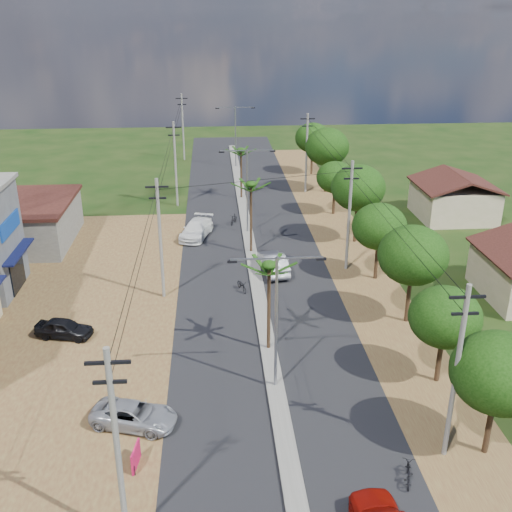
{
  "coord_description": "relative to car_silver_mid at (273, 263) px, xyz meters",
  "views": [
    {
      "loc": [
        -3.19,
        -28.06,
        19.8
      ],
      "look_at": [
        -0.17,
        12.11,
        3.0
      ],
      "focal_mm": 42.0,
      "sensor_mm": 36.0,
      "label": 1
    }
  ],
  "objects": [
    {
      "name": "utility_pole_e_b",
      "position": [
        6.0,
        0.2,
        3.96
      ],
      "size": [
        1.6,
        0.24,
        9.0
      ],
      "color": "#605E56",
      "rests_on": "ground"
    },
    {
      "name": "streetlight_mid",
      "position": [
        -1.5,
        9.2,
        3.98
      ],
      "size": [
        5.1,
        0.18,
        8.0
      ],
      "color": "gray",
      "rests_on": "ground"
    },
    {
      "name": "dirt_lot_west",
      "position": [
        -16.5,
        -7.8,
        -0.78
      ],
      "size": [
        18.0,
        46.0,
        0.04
      ],
      "primitive_type": "cube",
      "color": "brown",
      "rests_on": "ground"
    },
    {
      "name": "utility_pole_w_b",
      "position": [
        -8.5,
        -3.8,
        3.96
      ],
      "size": [
        1.6,
        0.24,
        9.0
      ],
      "color": "#605E56",
      "rests_on": "ground"
    },
    {
      "name": "tree_east_h",
      "position": [
        8.0,
        30.2,
        3.84
      ],
      "size": [
        4.4,
        4.4,
        6.52
      ],
      "color": "black",
      "rests_on": "ground"
    },
    {
      "name": "tree_east_b",
      "position": [
        7.8,
        -15.8,
        3.31
      ],
      "size": [
        4.0,
        4.0,
        5.83
      ],
      "color": "black",
      "rests_on": "ground"
    },
    {
      "name": "car_silver_mid",
      "position": [
        0.0,
        0.0,
        0.0
      ],
      "size": [
        2.32,
        5.05,
        1.6
      ],
      "primitive_type": "imported",
      "rotation": [
        0.0,
        0.0,
        3.27
      ],
      "color": "#94969C",
      "rests_on": "ground"
    },
    {
      "name": "tree_east_c",
      "position": [
        8.2,
        -8.8,
        4.06
      ],
      "size": [
        4.6,
        4.6,
        6.83
      ],
      "color": "black",
      "rests_on": "ground"
    },
    {
      "name": "moto_rider_east",
      "position": [
        3.7,
        -23.42,
        -0.36
      ],
      "size": [
        1.03,
        1.78,
        0.88
      ],
      "primitive_type": "imported",
      "rotation": [
        0.0,
        0.0,
        2.86
      ],
      "color": "black",
      "rests_on": "ground"
    },
    {
      "name": "utility_pole_e_a",
      "position": [
        6.0,
        -21.8,
        3.96
      ],
      "size": [
        1.6,
        0.24,
        9.0
      ],
      "color": "#605E56",
      "rests_on": "ground"
    },
    {
      "name": "roadside_sign",
      "position": [
        -8.6,
        -21.55,
        -0.25
      ],
      "size": [
        0.29,
        1.34,
        1.12
      ],
      "rotation": [
        0.0,
        0.0,
        -0.15
      ],
      "color": "#B51042",
      "rests_on": "ground"
    },
    {
      "name": "car_parked_silver",
      "position": [
        -9.0,
        -18.55,
        -0.19
      ],
      "size": [
        4.79,
        3.21,
        1.22
      ],
      "primitive_type": "imported",
      "rotation": [
        0.0,
        0.0,
        1.28
      ],
      "color": "#94969C",
      "rests_on": "ground"
    },
    {
      "name": "utility_pole_w_a",
      "position": [
        -8.5,
        -25.8,
        3.96
      ],
      "size": [
        1.6,
        0.24,
        9.0
      ],
      "color": "#605E56",
      "rests_on": "ground"
    },
    {
      "name": "moto_rider_west_a",
      "position": [
        -2.7,
        -3.26,
        -0.36
      ],
      "size": [
        1.09,
        1.78,
        0.88
      ],
      "primitive_type": "imported",
      "rotation": [
        0.0,
        0.0,
        0.33
      ],
      "color": "black",
      "rests_on": "ground"
    },
    {
      "name": "palm_median_far",
      "position": [
        -1.5,
        20.2,
        4.46
      ],
      "size": [
        2.0,
        2.0,
        5.85
      ],
      "color": "black",
      "rests_on": "ground"
    },
    {
      "name": "tree_east_g",
      "position": [
        8.3,
        22.2,
        4.44
      ],
      "size": [
        5.0,
        5.0,
        7.38
      ],
      "color": "black",
      "rests_on": "ground"
    },
    {
      "name": "streetlight_far",
      "position": [
        -1.5,
        34.2,
        3.98
      ],
      "size": [
        5.1,
        0.18,
        8.0
      ],
      "color": "gray",
      "rests_on": "ground"
    },
    {
      "name": "ground",
      "position": [
        -1.5,
        -15.8,
        -0.8
      ],
      "size": [
        160.0,
        160.0,
        0.0
      ],
      "primitive_type": "plane",
      "color": "black",
      "rests_on": "ground"
    },
    {
      "name": "car_parked_dark",
      "position": [
        -14.5,
        -9.25,
        -0.17
      ],
      "size": [
        3.93,
        2.29,
        1.26
      ],
      "primitive_type": "imported",
      "rotation": [
        0.0,
        0.0,
        1.34
      ],
      "color": "black",
      "rests_on": "ground"
    },
    {
      "name": "tree_east_f",
      "position": [
        7.7,
        14.2,
        3.09
      ],
      "size": [
        3.8,
        3.8,
        5.52
      ],
      "color": "black",
      "rests_on": "ground"
    },
    {
      "name": "road",
      "position": [
        -1.5,
        -0.8,
        -0.78
      ],
      "size": [
        12.0,
        110.0,
        0.04
      ],
      "primitive_type": "cube",
      "color": "black",
      "rests_on": "ground"
    },
    {
      "name": "utility_pole_w_d",
      "position": [
        -8.5,
        39.2,
        3.96
      ],
      "size": [
        1.6,
        0.24,
        9.0
      ],
      "color": "#605E56",
      "rests_on": "ground"
    },
    {
      "name": "low_shed",
      "position": [
        -22.5,
        8.2,
        1.16
      ],
      "size": [
        10.4,
        10.4,
        3.95
      ],
      "color": "#605E56",
      "rests_on": "ground"
    },
    {
      "name": "car_white_far",
      "position": [
        -6.29,
        8.45,
        -0.04
      ],
      "size": [
        3.53,
        5.65,
        1.53
      ],
      "primitive_type": "imported",
      "rotation": [
        0.0,
        0.0,
        -0.28
      ],
      "color": "silver",
      "rests_on": "ground"
    },
    {
      "name": "tree_east_d",
      "position": [
        7.9,
        -1.8,
        3.54
      ],
      "size": [
        4.2,
        4.2,
        6.13
      ],
      "color": "black",
      "rests_on": "ground"
    },
    {
      "name": "utility_pole_e_c",
      "position": [
        6.0,
        22.2,
        3.96
      ],
      "size": [
        1.6,
        0.24,
        9.0
      ],
      "color": "#605E56",
      "rests_on": "ground"
    },
    {
      "name": "median",
      "position": [
        -1.5,
        2.2,
        -0.71
      ],
      "size": [
        1.0,
        90.0,
        0.18
      ],
      "primitive_type": "cube",
      "color": "#605E56",
      "rests_on": "ground"
    },
    {
      "name": "utility_pole_w_c",
      "position": [
        -8.5,
        18.2,
        3.96
      ],
      "size": [
        1.6,
        0.24,
        9.0
      ],
      "color": "#605E56",
      "rests_on": "ground"
    },
    {
      "name": "dirt_shoulder_east",
      "position": [
        7.0,
        -0.8,
        -0.79
      ],
      "size": [
        5.0,
        90.0,
        0.03
      ],
      "primitive_type": "cube",
      "color": "brown",
      "rests_on": "ground"
    },
    {
      "name": "house_east_far",
      "position": [
        19.5,
        12.2,
        1.59
      ],
      "size": [
        7.6,
        7.5,
        4.6
      ],
      "color": "tan",
      "rests_on": "ground"
    },
    {
      "name": "moto_rider_west_b",
      "position": [
        -2.7,
        11.78,
        -0.31
      ],
      "size": [
        1.05,
        1.68,
        0.98
      ],
      "primitive_type": "imported",
      "rotation": [
        0.0,
        0.0,
        -0.39
      ],
      "color": "black",
      "rests_on": "ground"
    },
    {
      "name": "tree_east_a",
      "position": [
        8.0,
        -21.8,
        3.69
      ],
      "size": [
        4.4,
        4.4,
        6.37
      ],
      "color": "black",
      "rests_on": "ground"
    },
    {
      "name": "palm_median_near",
      "position": [
        -1.5,
        -11.8,
        4.73
      ],
      "size": [
        2.0,
        2.0,
        6.15
      ],
      "color": "black",
      "rests_on": "ground"
    },
    {
      "name": "palm_median_mid",
      "position": [
        -1.5,
        4.2,
        5.1
      ],
      "size": [
        2.0,
        2.0,
        6.55
      ],
      "color": "black",
      "rests_on": "ground"
    },
    {
      "name": "streetlight_near",
      "position": [
        -1.5,
        -15.8,
        3.98
      ],
      "size": [
        5.1,
        0.18,
        8.0
      ],
      "color": "gray",
      "rests_on": "ground"
    },
    {
      "name": "tree_east_e",
      "position": [
        8.1,
        6.2,
        4.29
      ],
      "size": [
        4.8,
        4.8,
        7.14
      ],
      "color": "black",
      "rests_on": "ground"
    }
  ]
}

